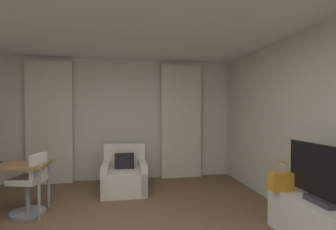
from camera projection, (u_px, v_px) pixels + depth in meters
The scene contains 9 objects.
wall_window at pixel (118, 119), 5.57m from camera, with size 5.12×0.06×2.60m.
wall_right at pixel (332, 128), 3.03m from camera, with size 0.06×6.12×2.60m.
curtain_left_panel at pixel (49, 123), 5.20m from camera, with size 0.90×0.06×2.50m.
curtain_right_panel at pixel (181, 121), 5.68m from camera, with size 0.90×0.06×2.50m.
armchair at pixel (125, 176), 4.75m from camera, with size 0.80×0.89×0.84m.
desk_chair at pixel (30, 187), 3.70m from camera, with size 0.49×0.49×0.88m.
tv_console at pixel (319, 226), 2.78m from camera, with size 0.44×1.29×0.51m.
tv_flatscreen at pixel (323, 176), 2.72m from camera, with size 0.20×1.01×0.63m.
handbag_primary at pixel (281, 181), 3.19m from camera, with size 0.30×0.14×0.37m.
Camera 1 is at (0.08, -2.64, 1.52)m, focal length 27.40 mm.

